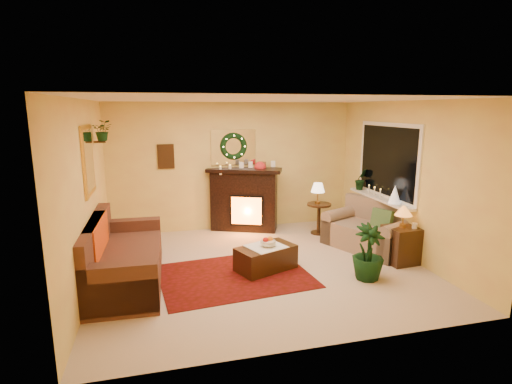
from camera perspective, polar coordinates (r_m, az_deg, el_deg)
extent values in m
plane|color=beige|center=(6.46, 0.77, -10.67)|extent=(5.00, 5.00, 0.00)
plane|color=white|center=(5.97, 0.85, 13.07)|extent=(5.00, 5.00, 0.00)
plane|color=#EFD88C|center=(8.24, -3.25, 3.65)|extent=(5.00, 5.00, 0.00)
plane|color=#EFD88C|center=(4.01, 9.18, -5.31)|extent=(5.00, 5.00, 0.00)
plane|color=#EFD88C|center=(5.96, -23.12, -0.47)|extent=(4.50, 4.50, 0.00)
plane|color=#EFD88C|center=(7.14, 20.60, 1.63)|extent=(4.50, 4.50, 0.00)
cube|color=#490D10|center=(6.14, -3.06, -11.85)|extent=(2.34, 1.85, 0.01)
cube|color=brown|center=(6.08, -18.20, -8.40)|extent=(1.03, 2.23, 0.95)
cube|color=red|center=(6.23, -18.39, -7.68)|extent=(0.72, 1.17, 0.02)
cube|color=black|center=(8.22, -1.71, -1.69)|extent=(1.39, 0.90, 1.22)
sphere|color=red|center=(8.11, 0.59, 3.54)|extent=(0.24, 0.24, 0.24)
cylinder|color=#F6F4C7|center=(7.96, -5.10, 3.04)|extent=(0.05, 0.05, 0.16)
cylinder|color=white|center=(8.02, -3.72, 3.13)|extent=(0.07, 0.07, 0.20)
cube|color=white|center=(8.17, -3.25, 6.41)|extent=(0.92, 0.02, 0.72)
torus|color=#194719|center=(8.13, -3.20, 6.52)|extent=(0.55, 0.11, 0.55)
cube|color=#381E11|center=(8.05, -12.75, 4.98)|extent=(0.32, 0.03, 0.48)
cube|color=gold|center=(6.17, -22.86, 4.20)|extent=(0.03, 0.84, 1.00)
imported|color=#194719|center=(6.87, -20.95, 6.88)|extent=(0.33, 0.28, 0.36)
cube|color=gray|center=(7.40, 15.66, -4.70)|extent=(1.38, 1.69, 0.85)
cube|color=white|center=(7.54, 18.28, 4.23)|extent=(0.03, 1.86, 1.36)
cube|color=black|center=(7.54, 18.19, 4.23)|extent=(0.02, 1.70, 1.22)
cube|color=white|center=(7.60, 17.28, -0.86)|extent=(0.22, 1.86, 0.04)
cone|color=white|center=(7.17, 19.21, -0.35)|extent=(0.21, 0.21, 0.32)
imported|color=#1D4223|center=(8.16, 14.75, 1.67)|extent=(0.30, 0.24, 0.54)
cylinder|color=#42240F|center=(8.10, 8.95, -3.67)|extent=(0.61, 0.61, 0.62)
cone|color=#FFE2C0|center=(7.97, 8.82, 0.19)|extent=(0.27, 0.27, 0.42)
cube|color=#391B0C|center=(6.97, 19.99, -7.31)|extent=(0.52, 0.52, 0.60)
cone|color=orange|center=(6.82, 20.27, -3.59)|extent=(0.28, 0.28, 0.41)
cube|color=#422816|center=(6.28, 1.41, -9.27)|extent=(1.02, 0.80, 0.38)
cylinder|color=silver|center=(6.19, 1.74, -7.22)|extent=(0.24, 0.24, 0.05)
imported|color=#164519|center=(6.10, 15.75, -7.96)|extent=(1.62, 1.62, 2.47)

